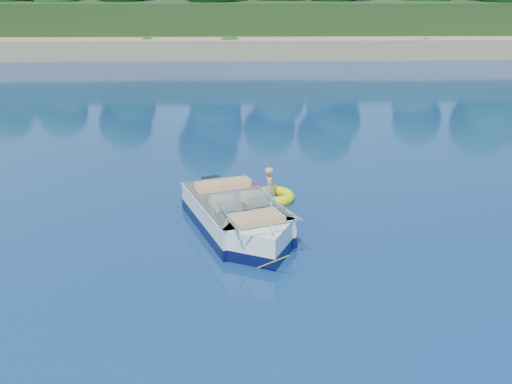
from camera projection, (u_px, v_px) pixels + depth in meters
ground at (223, 306)px, 11.20m from camera, size 160.00×160.00×0.00m
shoreline at (238, 19)px, 70.42m from camera, size 170.00×59.00×6.00m
motorboat at (240, 220)px, 14.30m from camera, size 3.00×4.97×1.74m
tow_tube at (274, 197)px, 16.50m from camera, size 1.31×1.31×0.32m
boy at (270, 199)px, 16.58m from camera, size 0.32×0.72×1.41m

